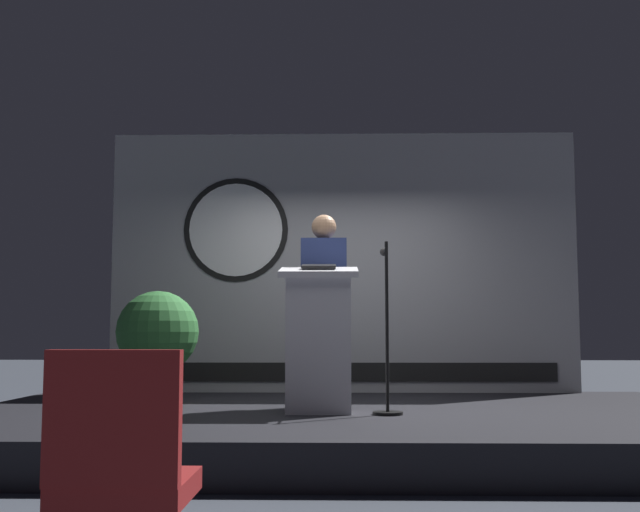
% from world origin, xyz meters
% --- Properties ---
extents(ground_plane, '(40.00, 40.00, 0.00)m').
position_xyz_m(ground_plane, '(0.00, 0.00, 0.00)').
color(ground_plane, '#383D47').
extents(stage_platform, '(6.40, 4.00, 0.30)m').
position_xyz_m(stage_platform, '(0.00, 0.00, 0.15)').
color(stage_platform, black).
rests_on(stage_platform, ground).
extents(banner_display, '(5.08, 0.12, 2.84)m').
position_xyz_m(banner_display, '(-0.03, 1.85, 1.71)').
color(banner_display, '#9E9EA3').
rests_on(banner_display, stage_platform).
extents(podium, '(0.64, 0.50, 1.21)m').
position_xyz_m(podium, '(-0.21, -0.29, 0.90)').
color(podium, silver).
rests_on(podium, stage_platform).
extents(speaker_person, '(0.40, 0.26, 1.69)m').
position_xyz_m(speaker_person, '(-0.18, 0.19, 1.16)').
color(speaker_person, black).
rests_on(speaker_person, stage_platform).
extents(microphone_stand, '(0.24, 0.48, 1.37)m').
position_xyz_m(microphone_stand, '(0.34, -0.39, 0.77)').
color(microphone_stand, black).
rests_on(microphone_stand, stage_platform).
extents(potted_plant, '(0.74, 0.74, 1.02)m').
position_xyz_m(potted_plant, '(-1.68, 0.34, 0.91)').
color(potted_plant, brown).
rests_on(potted_plant, stage_platform).
extents(audience_chair_left, '(0.44, 0.45, 0.89)m').
position_xyz_m(audience_chair_left, '(-0.78, -3.99, 0.49)').
color(audience_chair_left, black).
rests_on(audience_chair_left, ground).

